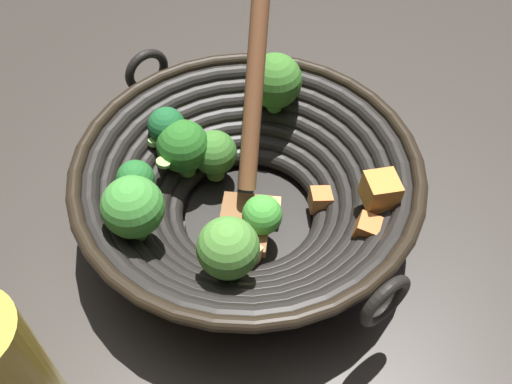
# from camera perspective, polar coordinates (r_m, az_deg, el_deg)

# --- Properties ---
(ground_plane) EXTENTS (4.00, 4.00, 0.00)m
(ground_plane) POSITION_cam_1_polar(r_m,az_deg,el_deg) (0.64, -0.77, -2.93)
(ground_plane) COLOR #332D28
(wok) EXTENTS (0.38, 0.34, 0.28)m
(wok) POSITION_cam_1_polar(r_m,az_deg,el_deg) (0.59, -1.11, 0.80)
(wok) COLOR black
(wok) RESTS_ON ground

